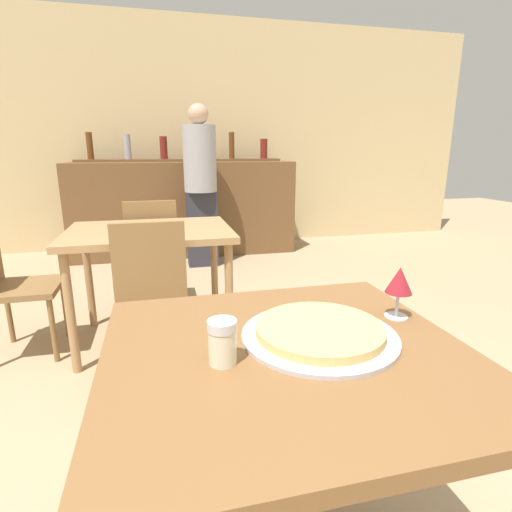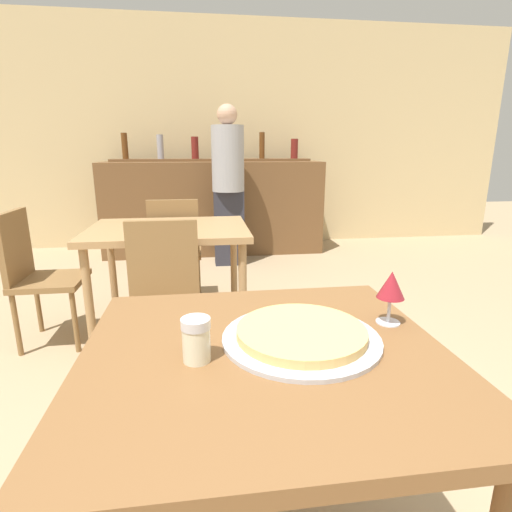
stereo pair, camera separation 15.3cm
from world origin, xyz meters
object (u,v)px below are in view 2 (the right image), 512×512
object	(u,v)px
cheese_shaker	(196,339)
wine_glass	(391,286)
person_standing	(228,181)
chair_far_side_back	(175,245)
chair_far_side_left	(36,270)
chair_far_side_front	(163,294)
pizza_tray	(301,335)

from	to	relation	value
cheese_shaker	wine_glass	world-z (taller)	wine_glass
person_standing	wine_glass	size ratio (longest dim) A/B	10.59
chair_far_side_back	chair_far_side_left	xyz separation A→B (m)	(-0.84, -0.55, 0.00)
chair_far_side_front	person_standing	distance (m)	2.35
chair_far_side_front	person_standing	world-z (taller)	person_standing
person_standing	chair_far_side_left	bearing A→B (deg)	-128.22
chair_far_side_back	person_standing	bearing A→B (deg)	-113.75
chair_far_side_front	cheese_shaker	bearing A→B (deg)	-80.42
chair_far_side_front	cheese_shaker	xyz separation A→B (m)	(0.19, -1.15, 0.30)
chair_far_side_front	chair_far_side_left	xyz separation A→B (m)	(-0.84, 0.55, 0.00)
pizza_tray	cheese_shaker	bearing A→B (deg)	-166.04
chair_far_side_left	pizza_tray	xyz separation A→B (m)	(1.31, -1.63, 0.26)
chair_far_side_back	chair_far_side_left	distance (m)	1.00
chair_far_side_left	pizza_tray	distance (m)	2.10
chair_far_side_front	wine_glass	world-z (taller)	wine_glass
person_standing	wine_glass	bearing A→B (deg)	-85.72
chair_far_side_left	cheese_shaker	bearing A→B (deg)	-148.79
person_standing	wine_glass	xyz separation A→B (m)	(0.24, -3.26, -0.06)
chair_far_side_left	wine_glass	distance (m)	2.25
chair_far_side_left	wine_glass	bearing A→B (deg)	-134.43
wine_glass	cheese_shaker	bearing A→B (deg)	-165.67
pizza_tray	chair_far_side_front	bearing A→B (deg)	113.55
chair_far_side_front	chair_far_side_back	distance (m)	1.11
chair_far_side_left	cheese_shaker	size ratio (longest dim) A/B	7.97
chair_far_side_back	pizza_tray	size ratio (longest dim) A/B	2.06
cheese_shaker	chair_far_side_back	bearing A→B (deg)	94.91
chair_far_side_front	chair_far_side_back	size ratio (longest dim) A/B	1.00
wine_glass	chair_far_side_front	bearing A→B (deg)	126.84
chair_far_side_left	person_standing	distance (m)	2.21
chair_far_side_back	chair_far_side_left	size ratio (longest dim) A/B	1.00
cheese_shaker	wine_glass	bearing A→B (deg)	14.33
cheese_shaker	person_standing	xyz separation A→B (m)	(0.31, 3.41, 0.12)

